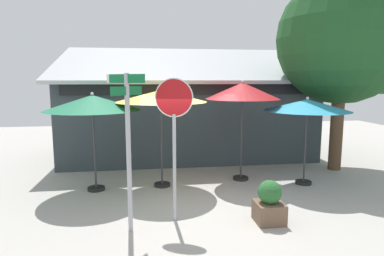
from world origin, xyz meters
The scene contains 10 objects.
ground_plane centered at (0.00, 0.00, -0.05)m, with size 28.00×28.00×0.10m, color #ADA8A0.
cafe_building centered at (0.51, 5.08, 1.59)m, with size 9.36×4.60×4.21m.
street_sign_post centered at (-1.40, -1.29, 1.82)m, with size 0.71×0.66×3.00m.
stop_sign centered at (-0.51, -0.94, 2.03)m, with size 0.74×0.24×2.91m.
patio_umbrella_forest_green_left centered at (-2.39, 1.21, 2.28)m, with size 2.43×2.43×2.56m.
patio_umbrella_mustard_center centered at (-0.66, 1.29, 2.43)m, with size 2.43×2.43×2.68m.
patio_umbrella_crimson_right centered at (1.64, 1.57, 2.55)m, with size 2.09×2.09×2.87m.
patio_umbrella_teal_far_right centered at (3.26, 0.94, 2.17)m, with size 2.28×2.28×2.43m.
shade_tree centered at (5.19, 2.13, 4.02)m, with size 4.37×3.99×6.11m.
sidewalk_planter centered at (1.38, -1.32, 0.41)m, with size 0.56×0.56×0.88m.
Camera 1 is at (-1.07, -7.39, 2.87)m, focal length 30.79 mm.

